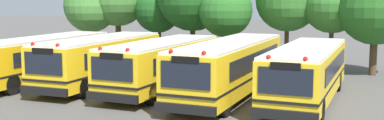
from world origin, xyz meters
name	(u,v)px	position (x,y,z in m)	size (l,w,h in m)	color
ground_plane	(162,90)	(0.00, 0.00, 0.00)	(160.00, 160.00, 0.00)	#514F4C
school_bus_0	(42,57)	(-7.30, -0.16, 1.36)	(2.72, 10.57, 2.58)	yellow
school_bus_1	(101,59)	(-3.58, 0.02, 1.40)	(2.58, 9.60, 2.67)	yellow
school_bus_2	(162,63)	(0.11, -0.11, 1.38)	(2.72, 9.48, 2.61)	yellow
school_bus_3	(230,66)	(3.67, -0.08, 1.43)	(2.63, 11.04, 2.72)	yellow
school_bus_4	(307,71)	(7.26, -0.13, 1.38)	(2.58, 10.04, 2.62)	yellow
tree_0	(91,5)	(-9.61, 8.27, 4.10)	(3.93, 3.93, 6.03)	#4C3823
tree_2	(158,10)	(-4.87, 9.71, 3.76)	(3.45, 3.45, 5.56)	#4C3823
tree_4	(226,10)	(0.88, 7.88, 3.85)	(3.49, 3.49, 5.59)	#4C3823
tree_5	(288,1)	(4.55, 9.79, 4.44)	(4.19, 4.19, 6.62)	#4C3823
tree_6	(334,4)	(7.47, 9.66, 4.28)	(3.79, 3.79, 6.20)	#4C3823
tree_7	(373,7)	(9.74, 8.76, 4.10)	(4.47, 4.47, 6.32)	#4C3823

